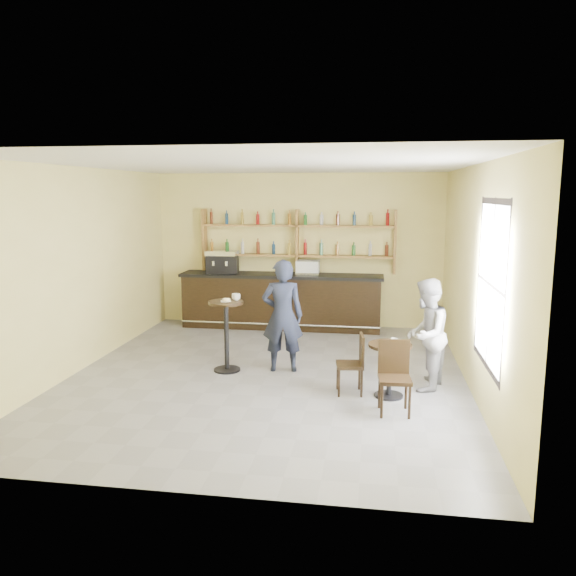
# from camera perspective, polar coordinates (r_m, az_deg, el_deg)

# --- Properties ---
(floor) EXTENTS (7.00, 7.00, 0.00)m
(floor) POSITION_cam_1_polar(r_m,az_deg,el_deg) (8.80, -2.11, -8.89)
(floor) COLOR slate
(floor) RESTS_ON ground
(ceiling) EXTENTS (7.00, 7.00, 0.00)m
(ceiling) POSITION_cam_1_polar(r_m,az_deg,el_deg) (8.35, -2.25, 12.41)
(ceiling) COLOR white
(ceiling) RESTS_ON wall_back
(wall_back) EXTENTS (7.00, 0.00, 7.00)m
(wall_back) POSITION_cam_1_polar(r_m,az_deg,el_deg) (11.86, 1.03, 3.87)
(wall_back) COLOR #F2E489
(wall_back) RESTS_ON floor
(wall_front) EXTENTS (7.00, 0.00, 7.00)m
(wall_front) POSITION_cam_1_polar(r_m,az_deg,el_deg) (5.09, -9.66, -4.12)
(wall_front) COLOR #F2E489
(wall_front) RESTS_ON floor
(wall_left) EXTENTS (0.00, 7.00, 7.00)m
(wall_left) POSITION_cam_1_polar(r_m,az_deg,el_deg) (9.46, -20.32, 1.78)
(wall_left) COLOR #F2E489
(wall_left) RESTS_ON floor
(wall_right) EXTENTS (0.00, 7.00, 7.00)m
(wall_right) POSITION_cam_1_polar(r_m,az_deg,el_deg) (8.40, 18.37, 0.96)
(wall_right) COLOR #F2E489
(wall_right) RESTS_ON floor
(window_pane) EXTENTS (0.00, 2.00, 2.00)m
(window_pane) POSITION_cam_1_polar(r_m,az_deg,el_deg) (7.21, 19.91, 0.31)
(window_pane) COLOR white
(window_pane) RESTS_ON wall_right
(window_frame) EXTENTS (0.04, 1.70, 2.10)m
(window_frame) POSITION_cam_1_polar(r_m,az_deg,el_deg) (7.21, 19.87, 0.31)
(window_frame) COLOR black
(window_frame) RESTS_ON wall_right
(shelf_unit) EXTENTS (4.00, 0.26, 1.40)m
(shelf_unit) POSITION_cam_1_polar(r_m,az_deg,el_deg) (11.71, 0.95, 4.83)
(shelf_unit) COLOR brown
(shelf_unit) RESTS_ON wall_back
(liquor_bottles) EXTENTS (3.68, 0.10, 1.00)m
(liquor_bottles) POSITION_cam_1_polar(r_m,az_deg,el_deg) (11.69, 0.95, 5.66)
(liquor_bottles) COLOR #8C5919
(liquor_bottles) RESTS_ON shelf_unit
(bar_counter) EXTENTS (4.20, 0.82, 1.14)m
(bar_counter) POSITION_cam_1_polar(r_m,az_deg,el_deg) (11.71, -0.69, -1.31)
(bar_counter) COLOR black
(bar_counter) RESTS_ON floor
(espresso_machine) EXTENTS (0.70, 0.49, 0.46)m
(espresso_machine) POSITION_cam_1_polar(r_m,az_deg,el_deg) (11.85, -6.67, 2.67)
(espresso_machine) COLOR black
(espresso_machine) RESTS_ON bar_counter
(pastry_case) EXTENTS (0.51, 0.42, 0.29)m
(pastry_case) POSITION_cam_1_polar(r_m,az_deg,el_deg) (11.52, 2.04, 2.09)
(pastry_case) COLOR silver
(pastry_case) RESTS_ON bar_counter
(pedestal_table) EXTENTS (0.65, 0.65, 1.13)m
(pedestal_table) POSITION_cam_1_polar(r_m,az_deg,el_deg) (8.93, -6.27, -4.89)
(pedestal_table) COLOR black
(pedestal_table) RESTS_ON floor
(napkin) EXTENTS (0.20, 0.20, 0.00)m
(napkin) POSITION_cam_1_polar(r_m,az_deg,el_deg) (8.80, -6.33, -1.33)
(napkin) COLOR white
(napkin) RESTS_ON pedestal_table
(donut) EXTENTS (0.17, 0.17, 0.04)m
(donut) POSITION_cam_1_polar(r_m,az_deg,el_deg) (8.79, -6.29, -1.19)
(donut) COLOR #E1B252
(donut) RESTS_ON napkin
(cup_pedestal) EXTENTS (0.17, 0.17, 0.11)m
(cup_pedestal) POSITION_cam_1_polar(r_m,az_deg,el_deg) (8.85, -5.30, -0.91)
(cup_pedestal) COLOR white
(cup_pedestal) RESTS_ON pedestal_table
(man_main) EXTENTS (0.71, 0.52, 1.78)m
(man_main) POSITION_cam_1_polar(r_m,az_deg,el_deg) (8.82, -0.56, -2.83)
(man_main) COLOR black
(man_main) RESTS_ON floor
(cafe_table) EXTENTS (0.75, 0.75, 0.76)m
(cafe_table) POSITION_cam_1_polar(r_m,az_deg,el_deg) (7.95, 10.27, -8.24)
(cafe_table) COLOR black
(cafe_table) RESTS_ON floor
(cup_cafe) EXTENTS (0.12, 0.12, 0.08)m
(cup_cafe) POSITION_cam_1_polar(r_m,az_deg,el_deg) (7.83, 10.72, -5.33)
(cup_cafe) COLOR white
(cup_cafe) RESTS_ON cafe_table
(chair_west) EXTENTS (0.41, 0.41, 0.85)m
(chair_west) POSITION_cam_1_polar(r_m,az_deg,el_deg) (7.98, 6.28, -7.70)
(chair_west) COLOR black
(chair_west) RESTS_ON floor
(chair_south) EXTENTS (0.43, 0.43, 0.93)m
(chair_south) POSITION_cam_1_polar(r_m,az_deg,el_deg) (7.35, 10.79, -9.02)
(chair_south) COLOR black
(chair_south) RESTS_ON floor
(patron_second) EXTENTS (0.83, 0.94, 1.61)m
(patron_second) POSITION_cam_1_polar(r_m,az_deg,el_deg) (8.25, 13.83, -4.61)
(patron_second) COLOR gray
(patron_second) RESTS_ON floor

